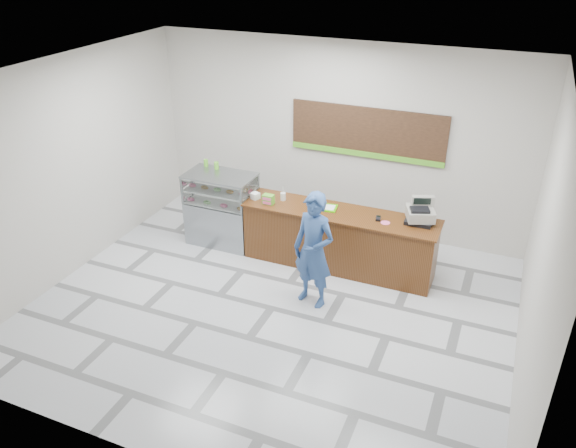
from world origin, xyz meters
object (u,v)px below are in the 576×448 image
at_px(serving_tray, 325,207).
at_px(customer, 314,250).
at_px(sales_counter, 339,239).
at_px(display_case, 222,208).
at_px(cash_register, 420,213).

xyz_separation_m(serving_tray, customer, (0.25, -1.18, -0.12)).
height_order(sales_counter, serving_tray, serving_tray).
bearing_deg(customer, display_case, 167.23).
distance_m(display_case, cash_register, 3.52).
relative_size(sales_counter, cash_register, 5.90).
distance_m(sales_counter, serving_tray, 0.60).
height_order(cash_register, customer, customer).
bearing_deg(serving_tray, sales_counter, -18.25).
xyz_separation_m(display_case, serving_tray, (1.94, 0.05, 0.37)).
xyz_separation_m(display_case, cash_register, (3.48, 0.17, 0.50)).
relative_size(sales_counter, serving_tray, 7.54).
bearing_deg(cash_register, serving_tray, 163.76).
bearing_deg(sales_counter, display_case, -180.00).
bearing_deg(customer, sales_counter, 102.87).
xyz_separation_m(sales_counter, customer, (-0.03, -1.13, 0.40)).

